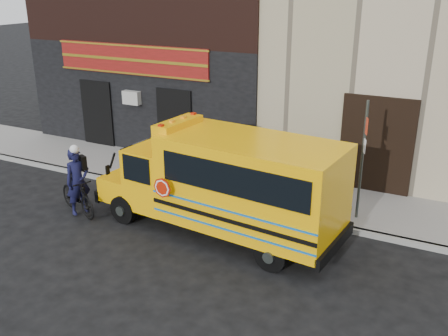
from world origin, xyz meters
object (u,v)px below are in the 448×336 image
(school_bus, at_px, (229,182))
(bicycle, at_px, (77,195))
(cyclist, at_px, (78,183))
(sign_pole, at_px, (362,158))

(school_bus, xyz_separation_m, bicycle, (-4.47, -0.79, -0.94))
(school_bus, distance_m, bicycle, 4.63)
(school_bus, height_order, bicycle, school_bus)
(school_bus, distance_m, cyclist, 4.48)
(sign_pole, bearing_deg, bicycle, -157.56)
(sign_pole, distance_m, cyclist, 7.93)
(bicycle, xyz_separation_m, cyclist, (0.10, -0.01, 0.41))
(school_bus, distance_m, sign_pole, 3.68)
(bicycle, bearing_deg, school_bus, -58.85)
(bicycle, bearing_deg, sign_pole, -46.45)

